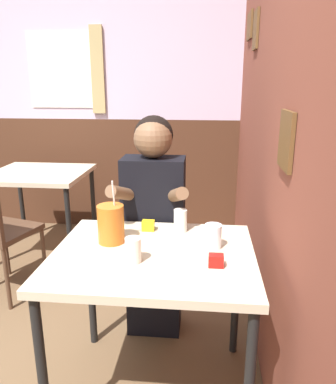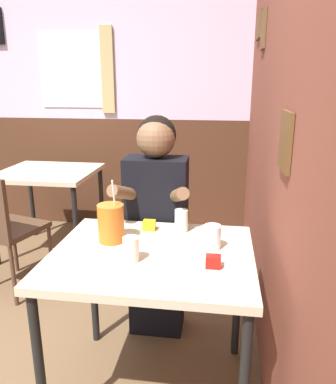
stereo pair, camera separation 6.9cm
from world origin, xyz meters
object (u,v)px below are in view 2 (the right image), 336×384
at_px(main_table, 152,268).
at_px(person_seated, 157,224).
at_px(chair_near_window, 1,224).
at_px(cocktail_pitcher, 111,223).
at_px(background_table, 49,180).

height_order(main_table, person_seated, person_seated).
relative_size(chair_near_window, cocktail_pitcher, 2.95).
height_order(main_table, background_table, same).
relative_size(main_table, person_seated, 0.69).
relative_size(main_table, background_table, 1.13).
xyz_separation_m(chair_near_window, cocktail_pitcher, (0.98, -0.64, 0.31)).
bearing_deg(chair_near_window, cocktail_pitcher, -17.15).
distance_m(chair_near_window, cocktail_pitcher, 1.21).
distance_m(background_table, person_seated, 1.44).
distance_m(main_table, cocktail_pitcher, 0.28).
bearing_deg(background_table, chair_near_window, -92.61).
bearing_deg(main_table, chair_near_window, 148.29).
distance_m(main_table, person_seated, 0.49).
distance_m(chair_near_window, person_seated, 1.16).
distance_m(person_seated, cocktail_pitcher, 0.45).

